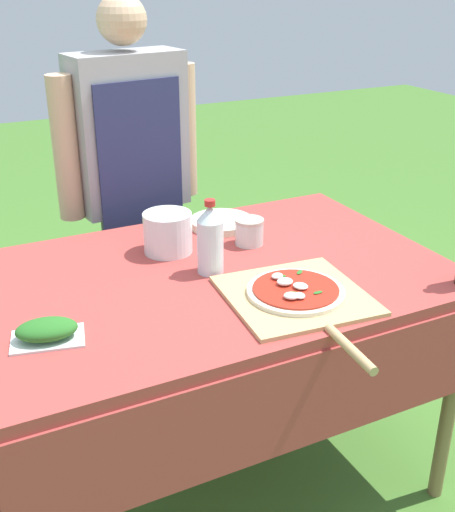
# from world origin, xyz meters

# --- Properties ---
(ground_plane) EXTENTS (12.00, 12.00, 0.00)m
(ground_plane) POSITION_xyz_m (0.00, 0.00, 0.00)
(ground_plane) COLOR #477A2D
(prep_table) EXTENTS (1.41, 0.93, 0.79)m
(prep_table) POSITION_xyz_m (0.00, 0.00, 0.71)
(prep_table) COLOR #A83D38
(prep_table) RESTS_ON ground
(person_cook) EXTENTS (0.57, 0.24, 1.54)m
(person_cook) POSITION_xyz_m (-0.00, 0.71, 0.91)
(person_cook) COLOR #4C4C51
(person_cook) RESTS_ON ground
(pizza_on_peel) EXTENTS (0.40, 0.59, 0.05)m
(pizza_on_peel) POSITION_xyz_m (0.14, -0.26, 0.80)
(pizza_on_peel) COLOR tan
(pizza_on_peel) RESTS_ON prep_table
(water_bottle) EXTENTS (0.08, 0.08, 0.23)m
(water_bottle) POSITION_xyz_m (0.00, 0.00, 0.90)
(water_bottle) COLOR silver
(water_bottle) RESTS_ON prep_table
(herb_container) EXTENTS (0.19, 0.15, 0.05)m
(herb_container) POSITION_xyz_m (-0.52, -0.17, 0.82)
(herb_container) COLOR silver
(herb_container) RESTS_ON prep_table
(mixing_tub) EXTENTS (0.15, 0.15, 0.13)m
(mixing_tub) POSITION_xyz_m (-0.06, 0.19, 0.86)
(mixing_tub) COLOR silver
(mixing_tub) RESTS_ON prep_table
(plate_stack) EXTENTS (0.22, 0.22, 0.02)m
(plate_stack) POSITION_xyz_m (0.19, 0.32, 0.80)
(plate_stack) COLOR beige
(plate_stack) RESTS_ON prep_table
(sauce_jar) EXTENTS (0.09, 0.09, 0.09)m
(sauce_jar) POSITION_xyz_m (0.20, 0.13, 0.83)
(sauce_jar) COLOR silver
(sauce_jar) RESTS_ON prep_table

